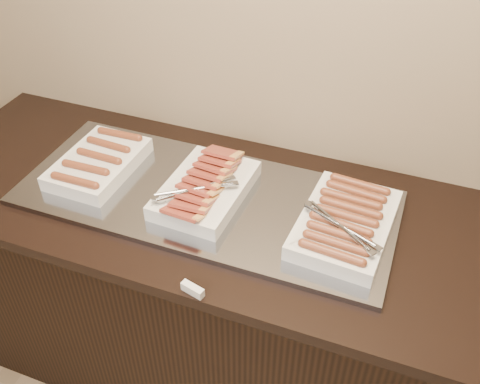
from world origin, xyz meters
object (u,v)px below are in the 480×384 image
Objects in this scene: dish_center at (205,188)px; dish_right at (345,223)px; warming_tray at (206,198)px; counter at (216,293)px; dish_left at (99,163)px.

dish_center reaches higher than dish_right.
dish_center is (0.00, -0.00, 0.04)m from warming_tray.
dish_right is at bearing -0.48° from counter.
dish_left is 0.84m from dish_right.
dish_left is 0.90× the size of dish_center.
warming_tray is 3.04× the size of dish_right.
dish_left is at bearing 180.00° from warming_tray.
dish_center reaches higher than warming_tray.
dish_right is (0.42, -0.00, 0.50)m from counter.
dish_center is at bearing -169.54° from counter.
counter is at bearing -176.60° from dish_right.
dish_center is 0.96× the size of dish_right.
warming_tray is 3.50× the size of dish_left.
dish_left is (-0.39, 0.00, 0.04)m from warming_tray.
dish_center is (0.39, -0.00, 0.01)m from dish_left.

